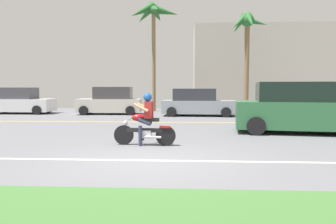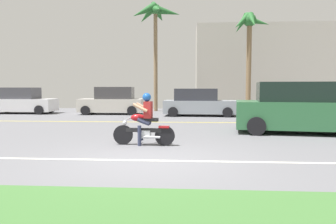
{
  "view_description": "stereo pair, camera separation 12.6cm",
  "coord_description": "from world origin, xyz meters",
  "px_view_note": "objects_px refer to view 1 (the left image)",
  "views": [
    {
      "loc": [
        0.81,
        -7.05,
        1.62
      ],
      "look_at": [
        0.2,
        3.9,
        0.8
      ],
      "focal_mm": 34.03,
      "sensor_mm": 36.0,
      "label": 1
    },
    {
      "loc": [
        0.94,
        -7.04,
        1.62
      ],
      "look_at": [
        0.2,
        3.9,
        0.8
      ],
      "focal_mm": 34.03,
      "sensor_mm": 36.0,
      "label": 2
    }
  ],
  "objects_px": {
    "parked_car_1": "(111,102)",
    "palm_tree_1": "(247,32)",
    "parked_car_2": "(197,103)",
    "palm_tree_0": "(153,17)",
    "suv_nearby": "(304,108)",
    "parked_car_0": "(19,101)",
    "motorcyclist": "(145,123)"
  },
  "relations": [
    {
      "from": "parked_car_1",
      "to": "palm_tree_1",
      "type": "relative_size",
      "value": 0.56
    },
    {
      "from": "parked_car_1",
      "to": "palm_tree_1",
      "type": "xyz_separation_m",
      "value": [
        9.02,
        3.94,
        4.86
      ]
    },
    {
      "from": "parked_car_2",
      "to": "palm_tree_0",
      "type": "xyz_separation_m",
      "value": [
        -2.96,
        3.71,
        5.77
      ]
    },
    {
      "from": "suv_nearby",
      "to": "palm_tree_0",
      "type": "bearing_deg",
      "value": 121.79
    },
    {
      "from": "suv_nearby",
      "to": "palm_tree_0",
      "type": "xyz_separation_m",
      "value": [
        -6.58,
        10.61,
        5.61
      ]
    },
    {
      "from": "palm_tree_0",
      "to": "suv_nearby",
      "type": "bearing_deg",
      "value": -58.21
    },
    {
      "from": "suv_nearby",
      "to": "parked_car_0",
      "type": "xyz_separation_m",
      "value": [
        -14.94,
        7.92,
        -0.13
      ]
    },
    {
      "from": "parked_car_2",
      "to": "palm_tree_1",
      "type": "bearing_deg",
      "value": 52.51
    },
    {
      "from": "motorcyclist",
      "to": "palm_tree_1",
      "type": "bearing_deg",
      "value": 69.26
    },
    {
      "from": "parked_car_1",
      "to": "palm_tree_1",
      "type": "distance_m",
      "value": 10.98
    },
    {
      "from": "parked_car_1",
      "to": "palm_tree_0",
      "type": "distance_m",
      "value": 6.84
    },
    {
      "from": "suv_nearby",
      "to": "parked_car_0",
      "type": "height_order",
      "value": "suv_nearby"
    },
    {
      "from": "suv_nearby",
      "to": "palm_tree_1",
      "type": "bearing_deg",
      "value": 89.73
    },
    {
      "from": "motorcyclist",
      "to": "parked_car_0",
      "type": "distance_m",
      "value": 14.36
    },
    {
      "from": "parked_car_1",
      "to": "parked_car_2",
      "type": "xyz_separation_m",
      "value": [
        5.35,
        -0.85,
        -0.04
      ]
    },
    {
      "from": "parked_car_0",
      "to": "parked_car_2",
      "type": "height_order",
      "value": "parked_car_0"
    },
    {
      "from": "suv_nearby",
      "to": "palm_tree_0",
      "type": "height_order",
      "value": "palm_tree_0"
    },
    {
      "from": "suv_nearby",
      "to": "parked_car_2",
      "type": "xyz_separation_m",
      "value": [
        -3.62,
        6.9,
        -0.16
      ]
    },
    {
      "from": "parked_car_2",
      "to": "motorcyclist",
      "type": "bearing_deg",
      "value": -100.66
    },
    {
      "from": "parked_car_2",
      "to": "palm_tree_1",
      "type": "distance_m",
      "value": 7.77
    },
    {
      "from": "motorcyclist",
      "to": "parked_car_1",
      "type": "relative_size",
      "value": 0.45
    },
    {
      "from": "suv_nearby",
      "to": "parked_car_2",
      "type": "bearing_deg",
      "value": 117.67
    },
    {
      "from": "suv_nearby",
      "to": "parked_car_0",
      "type": "distance_m",
      "value": 16.91
    },
    {
      "from": "parked_car_0",
      "to": "parked_car_1",
      "type": "height_order",
      "value": "parked_car_1"
    },
    {
      "from": "parked_car_0",
      "to": "palm_tree_0",
      "type": "relative_size",
      "value": 0.55
    },
    {
      "from": "parked_car_0",
      "to": "parked_car_2",
      "type": "relative_size",
      "value": 0.96
    },
    {
      "from": "suv_nearby",
      "to": "palm_tree_0",
      "type": "distance_m",
      "value": 13.69
    },
    {
      "from": "suv_nearby",
      "to": "palm_tree_1",
      "type": "height_order",
      "value": "palm_tree_1"
    },
    {
      "from": "parked_car_2",
      "to": "palm_tree_0",
      "type": "bearing_deg",
      "value": 128.58
    },
    {
      "from": "motorcyclist",
      "to": "parked_car_0",
      "type": "relative_size",
      "value": 0.43
    },
    {
      "from": "parked_car_1",
      "to": "parked_car_2",
      "type": "relative_size",
      "value": 0.92
    },
    {
      "from": "parked_car_1",
      "to": "palm_tree_0",
      "type": "bearing_deg",
      "value": 50.2
    }
  ]
}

